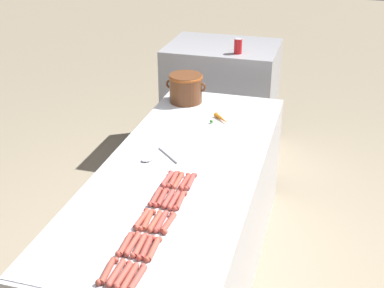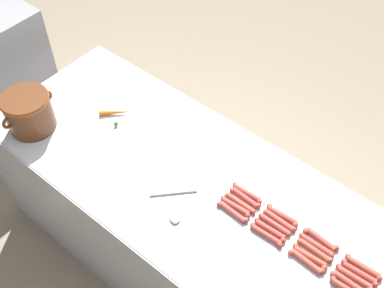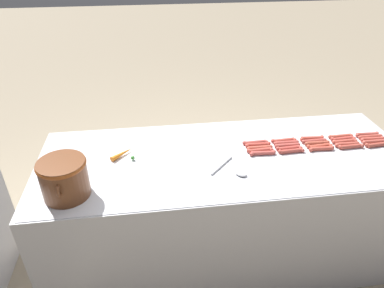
% 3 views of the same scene
% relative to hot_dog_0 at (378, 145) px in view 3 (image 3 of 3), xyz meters
% --- Properties ---
extents(ground_plane, '(20.00, 20.00, 0.00)m').
position_rel_hot_dog_0_xyz_m(ground_plane, '(0.03, 0.97, -0.84)').
color(ground_plane, gray).
extents(griddle_counter, '(0.88, 2.28, 0.83)m').
position_rel_hot_dog_0_xyz_m(griddle_counter, '(0.03, 0.97, -0.43)').
color(griddle_counter, '#BCBCC1').
rests_on(griddle_counter, ground_plane).
extents(hot_dog_0, '(0.04, 0.17, 0.03)m').
position_rel_hot_dog_0_xyz_m(hot_dog_0, '(0.00, 0.00, 0.00)').
color(hot_dog_0, '#AB4839').
rests_on(hot_dog_0, griddle_counter).
extents(hot_dog_1, '(0.03, 0.17, 0.03)m').
position_rel_hot_dog_0_xyz_m(hot_dog_1, '(0.00, 0.18, 0.00)').
color(hot_dog_1, '#AE483B').
rests_on(hot_dog_1, griddle_counter).
extents(hot_dog_2, '(0.03, 0.17, 0.03)m').
position_rel_hot_dog_0_xyz_m(hot_dog_2, '(0.00, 0.38, 0.00)').
color(hot_dog_2, '#B94C3D').
rests_on(hot_dog_2, griddle_counter).
extents(hot_dog_3, '(0.03, 0.17, 0.03)m').
position_rel_hot_dog_0_xyz_m(hot_dog_3, '(0.00, 0.57, 0.00)').
color(hot_dog_3, '#AA453B').
rests_on(hot_dog_3, griddle_counter).
extents(hot_dog_4, '(0.03, 0.17, 0.03)m').
position_rel_hot_dog_0_xyz_m(hot_dog_4, '(0.00, 0.75, 0.00)').
color(hot_dog_4, '#B34942').
rests_on(hot_dog_4, griddle_counter).
extents(hot_dog_5, '(0.03, 0.17, 0.03)m').
position_rel_hot_dog_0_xyz_m(hot_dog_5, '(0.04, -0.00, 0.00)').
color(hot_dog_5, '#AD4D40').
rests_on(hot_dog_5, griddle_counter).
extents(hot_dog_6, '(0.03, 0.17, 0.03)m').
position_rel_hot_dog_0_xyz_m(hot_dog_6, '(0.03, 0.19, 0.00)').
color(hot_dog_6, '#AF4B3E').
rests_on(hot_dog_6, griddle_counter).
extents(hot_dog_7, '(0.04, 0.17, 0.03)m').
position_rel_hot_dog_0_xyz_m(hot_dog_7, '(0.03, 0.37, 0.00)').
color(hot_dog_7, '#B84B38').
rests_on(hot_dog_7, griddle_counter).
extents(hot_dog_8, '(0.03, 0.17, 0.03)m').
position_rel_hot_dog_0_xyz_m(hot_dog_8, '(0.04, 0.57, 0.00)').
color(hot_dog_8, '#B6453B').
rests_on(hot_dog_8, griddle_counter).
extents(hot_dog_9, '(0.03, 0.17, 0.03)m').
position_rel_hot_dog_0_xyz_m(hot_dog_9, '(0.04, 0.76, 0.00)').
color(hot_dog_9, '#AF483C').
rests_on(hot_dog_9, griddle_counter).
extents(hot_dog_10, '(0.03, 0.17, 0.03)m').
position_rel_hot_dog_0_xyz_m(hot_dog_10, '(0.07, -0.01, 0.00)').
color(hot_dog_10, '#B64A3E').
rests_on(hot_dog_10, griddle_counter).
extents(hot_dog_11, '(0.03, 0.17, 0.03)m').
position_rel_hot_dog_0_xyz_m(hot_dog_11, '(0.07, 0.19, 0.00)').
color(hot_dog_11, '#B64D40').
rests_on(hot_dog_11, griddle_counter).
extents(hot_dog_12, '(0.03, 0.17, 0.03)m').
position_rel_hot_dog_0_xyz_m(hot_dog_12, '(0.07, 0.37, 0.00)').
color(hot_dog_12, '#AB4D3A').
rests_on(hot_dog_12, griddle_counter).
extents(hot_dog_13, '(0.03, 0.17, 0.03)m').
position_rel_hot_dog_0_xyz_m(hot_dog_13, '(0.07, 0.57, 0.00)').
color(hot_dog_13, '#AD4940').
rests_on(hot_dog_13, griddle_counter).
extents(hot_dog_14, '(0.03, 0.17, 0.03)m').
position_rel_hot_dog_0_xyz_m(hot_dog_14, '(0.07, 0.76, 0.00)').
color(hot_dog_14, '#AE4C3B').
rests_on(hot_dog_14, griddle_counter).
extents(hot_dog_15, '(0.03, 0.17, 0.03)m').
position_rel_hot_dog_0_xyz_m(hot_dog_15, '(0.10, -0.01, 0.00)').
color(hot_dog_15, '#B24C3E').
rests_on(hot_dog_15, griddle_counter).
extents(hot_dog_16, '(0.04, 0.17, 0.03)m').
position_rel_hot_dog_0_xyz_m(hot_dog_16, '(0.10, 0.18, 0.00)').
color(hot_dog_16, '#B4453C').
rests_on(hot_dog_16, griddle_counter).
extents(hot_dog_17, '(0.03, 0.17, 0.03)m').
position_rel_hot_dog_0_xyz_m(hot_dog_17, '(0.10, 0.38, 0.00)').
color(hot_dog_17, '#AE473F').
rests_on(hot_dog_17, griddle_counter).
extents(hot_dog_18, '(0.03, 0.17, 0.03)m').
position_rel_hot_dog_0_xyz_m(hot_dog_18, '(0.10, 0.57, 0.00)').
color(hot_dog_18, '#B04940').
rests_on(hot_dog_18, griddle_counter).
extents(hot_dog_19, '(0.03, 0.17, 0.03)m').
position_rel_hot_dog_0_xyz_m(hot_dog_19, '(0.10, 0.76, 0.00)').
color(hot_dog_19, '#B64539').
rests_on(hot_dog_19, griddle_counter).
extents(hot_dog_20, '(0.03, 0.17, 0.03)m').
position_rel_hot_dog_0_xyz_m(hot_dog_20, '(0.13, -0.01, 0.00)').
color(hot_dog_20, '#AB4B40').
rests_on(hot_dog_20, griddle_counter).
extents(hot_dog_21, '(0.03, 0.17, 0.03)m').
position_rel_hot_dog_0_xyz_m(hot_dog_21, '(0.13, 0.18, 0.00)').
color(hot_dog_21, '#B64E3E').
rests_on(hot_dog_21, griddle_counter).
extents(hot_dog_22, '(0.04, 0.17, 0.03)m').
position_rel_hot_dog_0_xyz_m(hot_dog_22, '(0.13, 0.38, 0.00)').
color(hot_dog_22, '#B8493A').
rests_on(hot_dog_22, griddle_counter).
extents(hot_dog_23, '(0.04, 0.17, 0.03)m').
position_rel_hot_dog_0_xyz_m(hot_dog_23, '(0.13, 0.57, 0.00)').
color(hot_dog_23, '#B9473B').
rests_on(hot_dog_23, griddle_counter).
extents(hot_dog_24, '(0.03, 0.17, 0.03)m').
position_rel_hot_dog_0_xyz_m(hot_dog_24, '(0.13, 0.76, 0.00)').
color(hot_dog_24, '#AD473F').
rests_on(hot_dog_24, griddle_counter).
extents(bean_pot, '(0.31, 0.25, 0.21)m').
position_rel_hot_dog_0_xyz_m(bean_pot, '(-0.22, 1.88, 0.10)').
color(bean_pot, brown).
rests_on(bean_pot, griddle_counter).
extents(serving_spoon, '(0.22, 0.21, 0.02)m').
position_rel_hot_dog_0_xyz_m(serving_spoon, '(-0.15, 0.97, -0.01)').
color(serving_spoon, '#B7B7BC').
rests_on(serving_spoon, griddle_counter).
extents(carrot, '(0.14, 0.15, 0.03)m').
position_rel_hot_dog_0_xyz_m(carrot, '(0.11, 1.60, 0.00)').
color(carrot, orange).
rests_on(carrot, griddle_counter).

